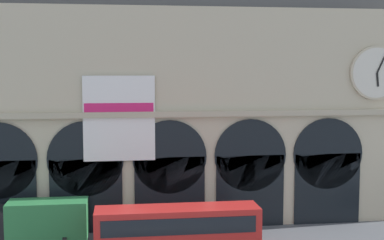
{
  "coord_description": "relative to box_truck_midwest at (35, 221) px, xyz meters",
  "views": [
    {
      "loc": [
        -3.58,
        -34.88,
        12.29
      ],
      "look_at": [
        1.72,
        5.0,
        8.45
      ],
      "focal_mm": 49.69,
      "sensor_mm": 36.0,
      "label": 1
    }
  ],
  "objects": [
    {
      "name": "station_building",
      "position": [
        9.74,
        4.51,
        8.46
      ],
      "size": [
        39.02,
        4.55,
        21.02
      ],
      "color": "beige",
      "rests_on": "ground"
    },
    {
      "name": "box_truck_midwest",
      "position": [
        0.0,
        0.0,
        0.0
      ],
      "size": [
        7.5,
        2.91,
        3.12
      ],
      "color": "black",
      "rests_on": "ground"
    },
    {
      "name": "bus_center",
      "position": [
        9.76,
        -2.88,
        0.08
      ],
      "size": [
        11.0,
        3.25,
        3.1
      ],
      "color": "red",
      "rests_on": "ground"
    }
  ]
}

